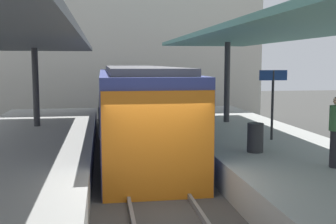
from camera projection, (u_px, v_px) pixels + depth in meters
The scene contains 10 objects.
ground_plane at pixel (162, 217), 9.43m from camera, with size 80.00×80.00×0.00m, color #383835.
platform_right at pixel (321, 187), 9.96m from camera, with size 4.40×28.00×1.00m, color #9E9E99.
track_ballast at pixel (162, 212), 9.41m from camera, with size 3.20×28.00×0.20m, color #423F3D.
rail_near_side at pixel (130, 207), 9.28m from camera, with size 0.08×28.00×0.14m, color slate.
rail_far_side at pixel (194, 204), 9.51m from camera, with size 0.08×28.00×0.14m, color slate.
commuter_train at pixel (137, 108), 15.98m from camera, with size 2.78×12.74×3.10m.
canopy_right at pixel (299, 29), 10.89m from camera, with size 4.18×21.00×3.43m.
platform_sign at pixel (273, 89), 13.22m from camera, with size 0.90×0.08×2.21m.
litter_bin at pixel (255, 138), 11.50m from camera, with size 0.44×0.44×0.80m, color #2D2D30.
station_building_backdrop at pixel (119, 32), 28.40m from camera, with size 18.00×6.00×11.00m, color beige.
Camera 1 is at (-1.29, -9.00, 3.44)m, focal length 44.93 mm.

